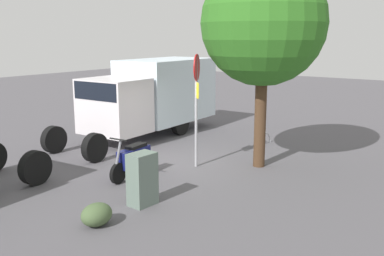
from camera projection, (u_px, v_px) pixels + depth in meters
The scene contains 8 objects.
ground_plane at pixel (181, 162), 13.33m from camera, with size 60.00×60.00×0.00m, color #525055.
box_truck_near at pixel (152, 94), 16.74m from camera, with size 7.39×2.32×2.88m.
motorcycle at pixel (134, 158), 11.83m from camera, with size 1.81×0.55×1.20m.
stop_sign at pixel (196, 93), 12.42m from camera, with size 0.71×0.33×3.29m.
street_tree at pixel (263, 24), 12.06m from camera, with size 3.51×3.51×5.90m.
utility_cabinet at pixel (142, 179), 9.84m from camera, with size 0.61×0.44×1.22m, color slate.
bike_rack_hoop at pixel (264, 144), 15.52m from camera, with size 0.85×0.85×0.05m, color #B7B7BC.
shrub_near_sign at pixel (97, 215), 8.82m from camera, with size 0.69×0.56×0.47m, color #465A36.
Camera 1 is at (10.30, 7.64, 3.79)m, focal length 40.70 mm.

